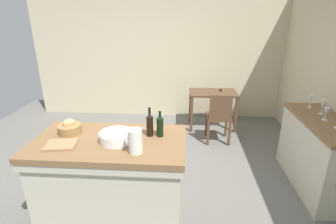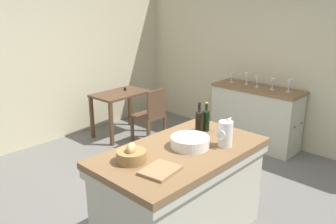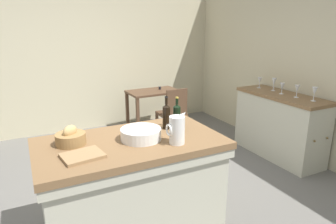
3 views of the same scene
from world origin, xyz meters
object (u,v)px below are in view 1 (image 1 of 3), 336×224
side_cabinet (318,154)px  writing_desk (213,98)px  pitcher (135,141)px  wash_bowl (117,137)px  wooden_chair (219,116)px  wine_bottle_amber (150,125)px  wine_glass_middle (326,112)px  island_table (112,174)px  bread_basket (70,128)px  wine_glass_far_right (311,100)px  wine_glass_right (323,104)px  cutting_board (61,145)px  wine_bottle_dark (160,126)px

side_cabinet → writing_desk: bearing=122.2°
pitcher → wash_bowl: bearing=137.2°
wooden_chair → wine_bottle_amber: size_ratio=2.86×
wine_glass_middle → island_table: bearing=-165.0°
bread_basket → writing_desk: bearing=52.9°
writing_desk → wine_glass_middle: size_ratio=5.83×
writing_desk → wooden_chair: bearing=-85.7°
side_cabinet → wine_glass_far_right: (0.02, 0.48, 0.57)m
wine_bottle_amber → bread_basket: bearing=-179.9°
side_cabinet → wooden_chair: (-1.11, 1.17, 0.02)m
bread_basket → wine_glass_right: wine_glass_right is taller
side_cabinet → wine_glass_right: 0.63m
island_table → writing_desk: 2.81m
pitcher → bread_basket: (-0.79, 0.37, -0.06)m
pitcher → wash_bowl: size_ratio=0.79×
wine_glass_middle → wine_glass_right: size_ratio=0.84×
wine_bottle_amber → wine_glass_far_right: size_ratio=1.94×
writing_desk → cutting_board: cutting_board is taller
island_table → wine_bottle_dark: (0.52, 0.13, 0.53)m
island_table → wooden_chair: size_ratio=1.76×
wooden_chair → wine_glass_middle: 1.69m
cutting_board → wine_glass_middle: (2.90, 0.82, 0.12)m
pitcher → wine_glass_far_right: pitcher is taller
island_table → wine_glass_far_right: (2.48, 1.12, 0.55)m
pitcher → wine_bottle_dark: bearing=62.0°
wine_glass_far_right → cutting_board: bearing=-156.2°
wine_bottle_amber → wine_glass_right: bearing=19.3°
wash_bowl → wine_bottle_amber: (0.32, 0.15, 0.08)m
cutting_board → wine_glass_right: wine_glass_right is taller
bread_basket → wine_glass_far_right: 3.12m
pitcher → wine_bottle_amber: wine_bottle_amber is taller
wooden_chair → bread_basket: 2.53m
writing_desk → wine_bottle_amber: (-0.90, -2.35, 0.42)m
wash_bowl → side_cabinet: bearing=15.6°
side_cabinet → wine_glass_right: (0.06, 0.23, 0.59)m
writing_desk → wooden_chair: size_ratio=1.02×
wash_bowl → bread_basket: (-0.56, 0.15, 0.01)m
wash_bowl → wine_bottle_dark: 0.46m
writing_desk → wooden_chair: 0.68m
wooden_chair → bread_basket: (-1.83, -1.68, 0.47)m
wooden_chair → wine_glass_far_right: size_ratio=5.55×
side_cabinet → wooden_chair: size_ratio=1.52×
wine_glass_right → wine_glass_far_right: wine_glass_right is taller
wine_bottle_amber → wine_glass_right: (2.11, 0.74, 0.02)m
wine_glass_middle → wine_glass_right: (0.06, 0.21, 0.02)m
cutting_board → wine_glass_far_right: bearing=23.8°
wine_glass_middle → wine_glass_far_right: size_ratio=0.97×
pitcher → wine_glass_right: (2.20, 1.11, 0.03)m
wine_glass_right → wine_glass_far_right: bearing=99.0°
wooden_chair → wine_glass_far_right: wine_glass_far_right is taller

